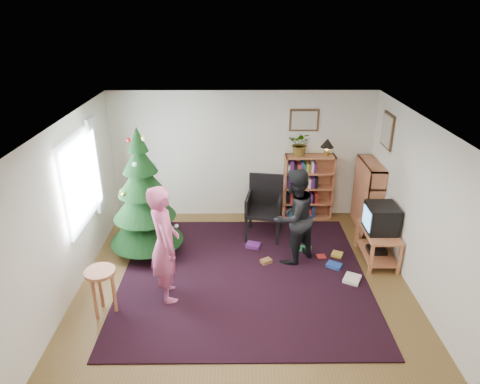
{
  "coord_description": "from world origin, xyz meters",
  "views": [
    {
      "loc": [
        -0.11,
        -5.33,
        3.94
      ],
      "look_at": [
        -0.06,
        1.1,
        1.1
      ],
      "focal_mm": 32.0,
      "sensor_mm": 36.0,
      "label": 1
    }
  ],
  "objects_px": {
    "armchair": "(264,203)",
    "person_by_chair": "(294,217)",
    "crt_tv": "(381,218)",
    "picture_back": "(304,120)",
    "christmas_tree": "(144,204)",
    "bookshelf_back": "(308,187)",
    "bookshelf_right": "(368,195)",
    "table_lamp": "(327,144)",
    "tv_stand": "(378,242)",
    "person_standing": "(165,244)",
    "potted_plant": "(301,144)",
    "stool": "(101,280)",
    "picture_right": "(388,131)"
  },
  "relations": [
    {
      "from": "picture_back",
      "to": "christmas_tree",
      "type": "xyz_separation_m",
      "value": [
        -2.79,
        -1.44,
        -1.02
      ]
    },
    {
      "from": "person_by_chair",
      "to": "potted_plant",
      "type": "bearing_deg",
      "value": -139.34
    },
    {
      "from": "bookshelf_back",
      "to": "person_by_chair",
      "type": "height_order",
      "value": "person_by_chair"
    },
    {
      "from": "christmas_tree",
      "to": "crt_tv",
      "type": "relative_size",
      "value": 4.35
    },
    {
      "from": "person_standing",
      "to": "potted_plant",
      "type": "relative_size",
      "value": 3.72
    },
    {
      "from": "table_lamp",
      "to": "picture_right",
      "type": "bearing_deg",
      "value": -33.63
    },
    {
      "from": "christmas_tree",
      "to": "bookshelf_right",
      "type": "xyz_separation_m",
      "value": [
        3.98,
        0.9,
        -0.26
      ]
    },
    {
      "from": "stool",
      "to": "person_standing",
      "type": "distance_m",
      "value": 0.96
    },
    {
      "from": "armchair",
      "to": "potted_plant",
      "type": "height_order",
      "value": "potted_plant"
    },
    {
      "from": "bookshelf_right",
      "to": "person_by_chair",
      "type": "height_order",
      "value": "person_by_chair"
    },
    {
      "from": "crt_tv",
      "to": "bookshelf_back",
      "type": "bearing_deg",
      "value": 120.76
    },
    {
      "from": "christmas_tree",
      "to": "armchair",
      "type": "distance_m",
      "value": 2.14
    },
    {
      "from": "christmas_tree",
      "to": "picture_back",
      "type": "bearing_deg",
      "value": 27.34
    },
    {
      "from": "stool",
      "to": "tv_stand",
      "type": "bearing_deg",
      "value": 17.64
    },
    {
      "from": "picture_right",
      "to": "tv_stand",
      "type": "relative_size",
      "value": 0.66
    },
    {
      "from": "picture_right",
      "to": "armchair",
      "type": "distance_m",
      "value": 2.49
    },
    {
      "from": "crt_tv",
      "to": "potted_plant",
      "type": "bearing_deg",
      "value": 125.88
    },
    {
      "from": "tv_stand",
      "to": "potted_plant",
      "type": "height_order",
      "value": "potted_plant"
    },
    {
      "from": "armchair",
      "to": "bookshelf_back",
      "type": "bearing_deg",
      "value": 45.69
    },
    {
      "from": "stool",
      "to": "person_standing",
      "type": "height_order",
      "value": "person_standing"
    },
    {
      "from": "christmas_tree",
      "to": "person_by_chair",
      "type": "xyz_separation_m",
      "value": [
        2.44,
        -0.27,
        -0.12
      ]
    },
    {
      "from": "bookshelf_back",
      "to": "tv_stand",
      "type": "xyz_separation_m",
      "value": [
        0.93,
        -1.56,
        -0.34
      ]
    },
    {
      "from": "tv_stand",
      "to": "person_standing",
      "type": "bearing_deg",
      "value": -163.86
    },
    {
      "from": "christmas_tree",
      "to": "bookshelf_right",
      "type": "relative_size",
      "value": 1.71
    },
    {
      "from": "bookshelf_back",
      "to": "person_by_chair",
      "type": "bearing_deg",
      "value": -107.15
    },
    {
      "from": "christmas_tree",
      "to": "armchair",
      "type": "relative_size",
      "value": 1.97
    },
    {
      "from": "crt_tv",
      "to": "person_by_chair",
      "type": "relative_size",
      "value": 0.32
    },
    {
      "from": "bookshelf_right",
      "to": "table_lamp",
      "type": "relative_size",
      "value": 3.88
    },
    {
      "from": "bookshelf_back",
      "to": "person_by_chair",
      "type": "distance_m",
      "value": 1.66
    },
    {
      "from": "crt_tv",
      "to": "picture_back",
      "type": "bearing_deg",
      "value": 122.18
    },
    {
      "from": "bookshelf_right",
      "to": "armchair",
      "type": "bearing_deg",
      "value": 97.41
    },
    {
      "from": "christmas_tree",
      "to": "crt_tv",
      "type": "xyz_separation_m",
      "value": [
        3.86,
        -0.25,
        -0.15
      ]
    },
    {
      "from": "potted_plant",
      "to": "bookshelf_right",
      "type": "bearing_deg",
      "value": -17.92
    },
    {
      "from": "armchair",
      "to": "person_by_chair",
      "type": "relative_size",
      "value": 0.7
    },
    {
      "from": "table_lamp",
      "to": "stool",
      "type": "bearing_deg",
      "value": -140.74
    },
    {
      "from": "potted_plant",
      "to": "christmas_tree",
      "type": "bearing_deg",
      "value": -154.39
    },
    {
      "from": "armchair",
      "to": "person_standing",
      "type": "xyz_separation_m",
      "value": [
        -1.49,
        -1.87,
        0.26
      ]
    },
    {
      "from": "picture_right",
      "to": "bookshelf_back",
      "type": "xyz_separation_m",
      "value": [
        -1.19,
        0.59,
        -1.29
      ]
    },
    {
      "from": "bookshelf_back",
      "to": "person_standing",
      "type": "bearing_deg",
      "value": -133.59
    },
    {
      "from": "bookshelf_right",
      "to": "tv_stand",
      "type": "bearing_deg",
      "value": 174.08
    },
    {
      "from": "armchair",
      "to": "stool",
      "type": "bearing_deg",
      "value": -126.38
    },
    {
      "from": "picture_back",
      "to": "tv_stand",
      "type": "relative_size",
      "value": 0.6
    },
    {
      "from": "picture_back",
      "to": "person_standing",
      "type": "bearing_deg",
      "value": -130.42
    },
    {
      "from": "picture_back",
      "to": "bookshelf_back",
      "type": "relative_size",
      "value": 0.42
    },
    {
      "from": "christmas_tree",
      "to": "potted_plant",
      "type": "relative_size",
      "value": 4.71
    },
    {
      "from": "picture_back",
      "to": "stool",
      "type": "bearing_deg",
      "value": -135.67
    },
    {
      "from": "picture_back",
      "to": "bookshelf_back",
      "type": "xyz_separation_m",
      "value": [
        0.14,
        -0.14,
        -1.29
      ]
    },
    {
      "from": "picture_right",
      "to": "crt_tv",
      "type": "relative_size",
      "value": 1.17
    },
    {
      "from": "bookshelf_back",
      "to": "armchair",
      "type": "height_order",
      "value": "bookshelf_back"
    },
    {
      "from": "bookshelf_back",
      "to": "armchair",
      "type": "bearing_deg",
      "value": -144.1
    }
  ]
}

